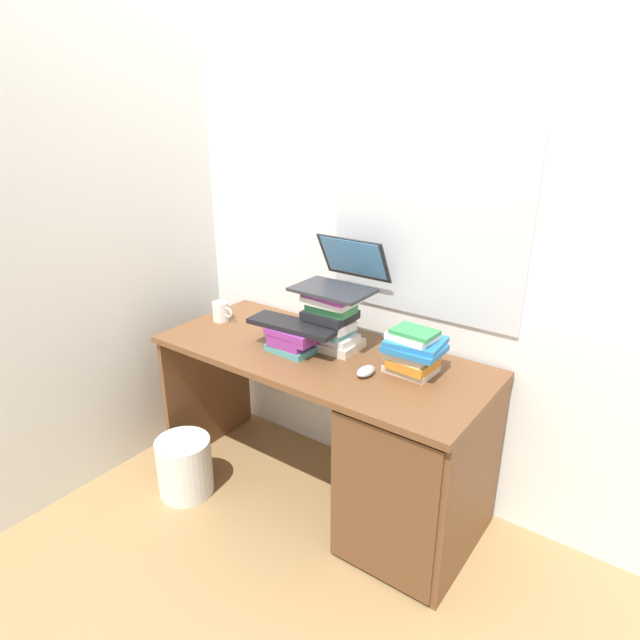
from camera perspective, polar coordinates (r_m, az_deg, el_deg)
The scene contains 12 objects.
ground_plane at distance 2.85m, azimuth -0.02°, elevation -17.41°, with size 6.00×6.00×0.00m, color #9E7A4C.
wall_back at distance 2.57m, azimuth 4.98°, elevation 10.46°, with size 6.00×0.06×2.60m.
wall_left at distance 2.97m, azimuth -16.37°, elevation 11.21°, with size 0.05×6.00×2.60m, color silver.
desk at distance 2.42m, azimuth 7.37°, elevation -13.39°, with size 1.52×0.65×0.76m.
book_stack_tall at distance 2.44m, azimuth 1.28°, elevation 0.01°, with size 0.25×0.21×0.27m.
book_stack_keyboard_riser at distance 2.45m, azimuth -2.67°, elevation -2.00°, with size 0.23×0.19×0.11m.
book_stack_side at distance 2.26m, azimuth 9.64°, elevation -3.21°, with size 0.24×0.21×0.19m.
laptop at distance 2.43m, azimuth 2.26°, elevation 4.57°, with size 0.34×0.34×0.21m.
keyboard at distance 2.42m, azimuth -2.80°, elevation -0.55°, with size 0.42×0.14×0.02m, color black.
computer_mouse at distance 2.25m, azimuth 4.79°, elevation -5.33°, with size 0.06×0.10×0.04m, color #A5A8AD.
mug at distance 2.83m, azimuth -10.25°, elevation 0.88°, with size 0.12×0.08×0.10m.
wastebasket at distance 2.84m, azimuth -13.89°, elevation -14.55°, with size 0.26×0.26×0.29m, color silver.
Camera 1 is at (1.30, -1.79, 1.79)m, focal length 30.77 mm.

